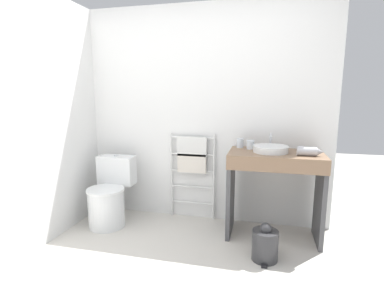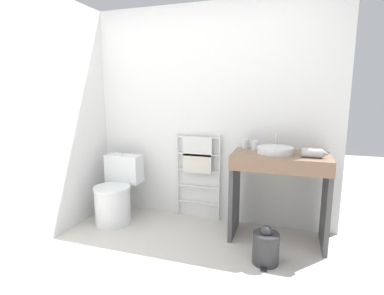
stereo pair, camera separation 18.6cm
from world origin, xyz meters
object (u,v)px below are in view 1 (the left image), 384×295
(toilet, at_px, (110,196))
(hair_dryer, at_px, (308,151))
(trash_bin, at_px, (265,244))
(towel_radiator, at_px, (192,161))
(sink_basin, at_px, (271,149))
(cup_near_wall, at_px, (240,143))
(cup_near_edge, at_px, (250,145))

(toilet, bearing_deg, hair_dryer, 0.62)
(toilet, height_order, hair_dryer, hair_dryer)
(hair_dryer, bearing_deg, trash_bin, -132.81)
(towel_radiator, bearing_deg, sink_basin, -16.34)
(cup_near_wall, distance_m, hair_dryer, 0.69)
(toilet, relative_size, trash_bin, 2.18)
(toilet, relative_size, sink_basin, 2.20)
(towel_radiator, xyz_separation_m, trash_bin, (0.82, -0.71, -0.54))
(sink_basin, relative_size, cup_near_wall, 3.49)
(toilet, relative_size, towel_radiator, 0.75)
(sink_basin, xyz_separation_m, cup_near_edge, (-0.20, 0.12, 0.01))
(cup_near_edge, height_order, trash_bin, cup_near_edge)
(toilet, relative_size, cup_near_edge, 8.08)
(hair_dryer, distance_m, trash_bin, 0.92)
(cup_near_edge, bearing_deg, toilet, -171.40)
(sink_basin, relative_size, cup_near_edge, 3.67)
(towel_radiator, bearing_deg, cup_near_wall, -6.57)
(sink_basin, height_order, trash_bin, sink_basin)
(sink_basin, bearing_deg, cup_near_edge, 149.06)
(hair_dryer, bearing_deg, cup_near_edge, 158.98)
(cup_near_wall, height_order, hair_dryer, cup_near_wall)
(cup_near_edge, height_order, hair_dryer, cup_near_edge)
(toilet, xyz_separation_m, towel_radiator, (0.84, 0.35, 0.37))
(toilet, height_order, towel_radiator, towel_radiator)
(cup_near_edge, bearing_deg, hair_dryer, -21.02)
(toilet, height_order, cup_near_edge, cup_near_edge)
(hair_dryer, bearing_deg, sink_basin, 165.66)
(cup_near_wall, distance_m, trash_bin, 1.04)
(sink_basin, bearing_deg, trash_bin, -92.16)
(towel_radiator, distance_m, cup_near_edge, 0.69)
(towel_radiator, height_order, trash_bin, towel_radiator)
(towel_radiator, distance_m, trash_bin, 1.21)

